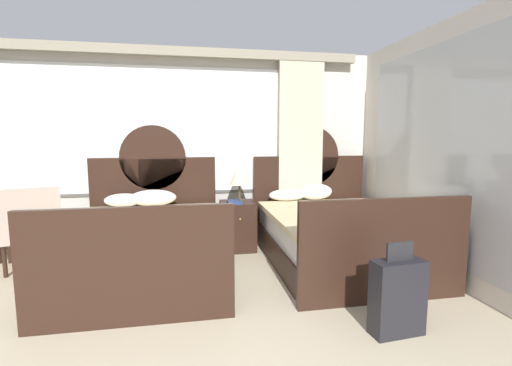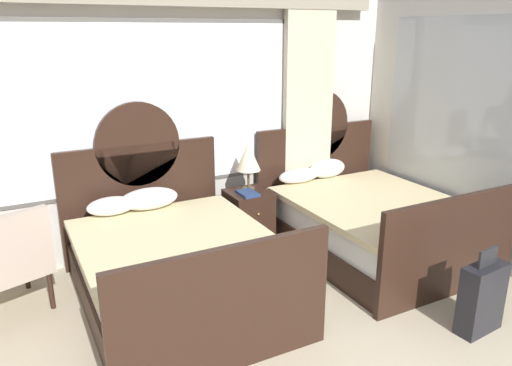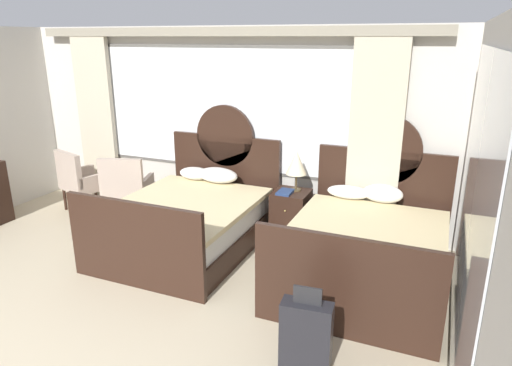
{
  "view_description": "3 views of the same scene",
  "coord_description": "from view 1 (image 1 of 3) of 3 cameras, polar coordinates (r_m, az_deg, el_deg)",
  "views": [
    {
      "loc": [
        0.58,
        -0.95,
        1.5
      ],
      "look_at": [
        1.3,
        2.94,
        1.0
      ],
      "focal_mm": 25.19,
      "sensor_mm": 36.0,
      "label": 1
    },
    {
      "loc": [
        -1.09,
        -0.81,
        2.34
      ],
      "look_at": [
        1.0,
        3.16,
        0.93
      ],
      "focal_mm": 34.33,
      "sensor_mm": 36.0,
      "label": 2
    },
    {
      "loc": [
        2.94,
        -1.59,
        2.55
      ],
      "look_at": [
        0.94,
        3.17,
        0.9
      ],
      "focal_mm": 32.04,
      "sensor_mm": 36.0,
      "label": 3
    }
  ],
  "objects": [
    {
      "name": "wall_back_window",
      "position": [
        5.12,
        -17.13,
        6.05
      ],
      "size": [
        6.39,
        0.22,
        2.7
      ],
      "color": "beige",
      "rests_on": "ground_plane"
    },
    {
      "name": "wall_right_mirror",
      "position": [
        3.82,
        33.43,
        3.79
      ],
      "size": [
        0.08,
        4.74,
        2.7
      ],
      "color": "beige",
      "rests_on": "ground_plane"
    },
    {
      "name": "bed_near_window",
      "position": [
        4.16,
        -16.98,
        -9.01
      ],
      "size": [
        1.65,
        2.19,
        1.66
      ],
      "color": "black",
      "rests_on": "ground_plane"
    },
    {
      "name": "bed_near_mirror",
      "position": [
        4.47,
        12.54,
        -7.76
      ],
      "size": [
        1.65,
        2.19,
        1.66
      ],
      "color": "black",
      "rests_on": "ground_plane"
    },
    {
      "name": "nightstand_between_beds",
      "position": [
        4.86,
        -2.92,
        -6.78
      ],
      "size": [
        0.45,
        0.48,
        0.65
      ],
      "color": "black",
      "rests_on": "ground_plane"
    },
    {
      "name": "table_lamp_on_nightstand",
      "position": [
        4.81,
        -2.65,
        1.5
      ],
      "size": [
        0.27,
        0.27,
        0.54
      ],
      "color": "brown",
      "rests_on": "nightstand_between_beds"
    },
    {
      "name": "book_on_nightstand",
      "position": [
        4.69,
        -3.43,
        -3.05
      ],
      "size": [
        0.18,
        0.26,
        0.03
      ],
      "color": "navy",
      "rests_on": "nightstand_between_beds"
    },
    {
      "name": "armchair_by_window_left",
      "position": [
        4.85,
        -32.11,
        -5.69
      ],
      "size": [
        0.78,
        0.78,
        0.95
      ],
      "color": "#B29E8E",
      "rests_on": "ground_plane"
    },
    {
      "name": "suitcase_on_floor",
      "position": [
        3.06,
        21.56,
        -16.48
      ],
      "size": [
        0.42,
        0.21,
        0.73
      ],
      "color": "black",
      "rests_on": "ground_plane"
    }
  ]
}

